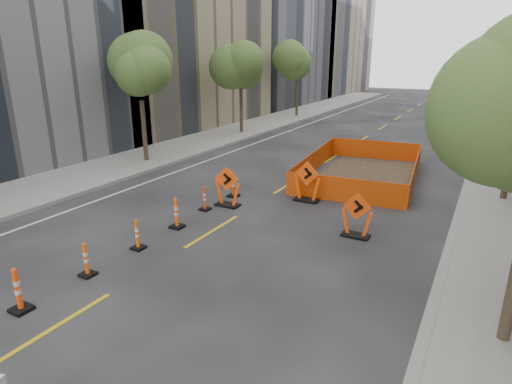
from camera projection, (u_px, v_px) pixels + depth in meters
The scene contains 20 objects.
ground_plane at pixel (124, 285), 10.82m from camera, with size 140.00×140.00×0.00m, color black.
sidewalk_left at pixel (163, 153), 24.92m from camera, with size 4.00×90.00×0.15m, color gray.
bld_left_d at pixel (262, 41), 49.13m from camera, with size 12.00×16.00×14.00m, color #4C4C51.
bld_left_e at pixel (315, 22), 61.87m from camera, with size 12.00×20.00×20.00m, color gray.
tree_l_b at pixel (140, 76), 21.61m from camera, with size 2.80×2.80×5.95m.
tree_l_c at pixel (241, 70), 29.94m from camera, with size 2.80×2.80×5.95m.
tree_l_d at pixel (298, 66), 38.28m from camera, with size 2.80×2.80×5.95m.
channelizer_2 at pixel (18, 290), 9.58m from camera, with size 0.43×0.43×1.09m, color #FF400A, non-canonical shape.
channelizer_3 at pixel (86, 259), 11.15m from camera, with size 0.37×0.37×0.95m, color #FC4C0A, non-canonical shape.
channelizer_4 at pixel (137, 234), 12.70m from camera, with size 0.37×0.37×0.94m, color #E45709, non-canonical shape.
channelizer_5 at pixel (176, 213), 14.25m from camera, with size 0.42×0.42×1.07m, color #FF530A, non-canonical shape.
channelizer_6 at pixel (205, 198), 15.90m from camera, with size 0.36×0.36×0.93m, color #E73A09, non-canonical shape.
channelizer_7 at pixel (233, 184), 17.39m from camera, with size 0.42×0.42×1.07m, color #D53D08, non-canonical shape.
chevron_sign_left at pixel (227, 186), 16.24m from camera, with size 1.04×0.63×1.57m, color #F4470A, non-canonical shape.
chevron_sign_center at pixel (307, 181), 16.78m from camera, with size 1.09×0.65×1.63m, color #E84A09, non-canonical shape.
chevron_sign_right at pixel (357, 215), 13.50m from camera, with size 0.98×0.59×1.48m, color #E84109, non-canonical shape.
safety_fence at pixel (362, 166), 20.24m from camera, with size 4.74×8.07×1.01m, color #DE5C0B, non-canonical shape.
parked_car_near at pixel (459, 138), 25.87m from camera, with size 1.70×4.22×1.44m, color white.
parked_car_mid at pixel (458, 123), 31.53m from camera, with size 1.55×4.44×1.46m, color #939297.
parked_car_far at pixel (462, 114), 36.53m from camera, with size 1.90×4.68×1.36m, color black.
Camera 1 is at (7.55, -6.76, 5.59)m, focal length 30.00 mm.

